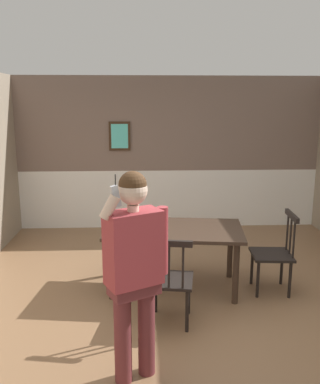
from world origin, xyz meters
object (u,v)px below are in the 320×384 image
Objects in this scene: chair_by_doorway at (170,280)px; person_figure at (135,263)px; dining_table at (174,235)px; chair_near_window at (275,253)px.

chair_by_doorway is 1.03m from person_figure.
dining_table is 0.87m from chair_by_doorway.
person_figure is at bearing 137.35° from chair_near_window.
person_figure is at bearing -105.14° from dining_table.
person_figure is (-0.34, -0.82, 0.53)m from chair_by_doorway.
chair_by_doorway reaches higher than dining_table.
dining_table is at bearing 91.93° from chair_by_doorway.
dining_table is 0.99× the size of person_figure.
chair_by_doorway is at bearing -97.30° from dining_table.
chair_near_window is (1.18, -0.15, -0.19)m from dining_table.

